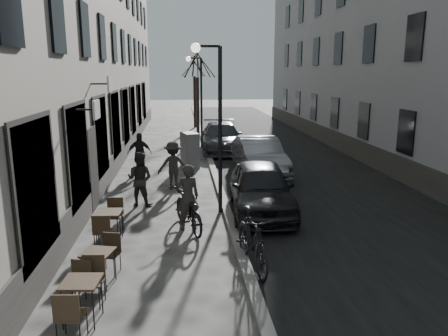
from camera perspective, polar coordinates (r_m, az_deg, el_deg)
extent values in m
plane|color=#34322F|center=(8.25, 3.43, -18.91)|extent=(120.00, 120.00, 0.00)
cube|color=black|center=(23.87, 6.61, 2.11)|extent=(7.30, 60.00, 0.00)
cube|color=slate|center=(23.37, -2.18, 2.11)|extent=(0.25, 60.00, 0.12)
cylinder|color=black|center=(13.12, -0.51, 4.67)|extent=(0.12, 0.12, 5.00)
cylinder|color=black|center=(12.99, -2.12, 15.63)|extent=(0.70, 0.08, 0.08)
sphere|color=#FFF2CC|center=(12.97, -3.72, 15.40)|extent=(0.28, 0.28, 0.28)
cylinder|color=black|center=(25.04, -2.96, 8.43)|extent=(0.12, 0.12, 5.00)
cylinder|color=black|center=(24.97, -3.86, 14.15)|extent=(0.70, 0.08, 0.08)
sphere|color=#FFF2CC|center=(24.96, -4.68, 14.02)|extent=(0.28, 0.28, 0.28)
cylinder|color=black|center=(28.06, -3.45, 7.74)|extent=(0.20, 0.20, 3.90)
cylinder|color=black|center=(34.04, -3.84, 8.59)|extent=(0.20, 0.20, 3.90)
cube|color=black|center=(8.15, -18.19, -13.94)|extent=(0.69, 0.69, 0.04)
cylinder|color=black|center=(8.19, -20.43, -17.04)|extent=(0.02, 0.02, 0.73)
cylinder|color=black|center=(8.03, -16.70, -17.39)|extent=(0.02, 0.02, 0.73)
cylinder|color=black|center=(8.62, -19.20, -15.36)|extent=(0.02, 0.02, 0.73)
cylinder|color=black|center=(8.47, -15.67, -15.63)|extent=(0.02, 0.02, 0.73)
cube|color=black|center=(9.38, -16.15, -10.53)|extent=(0.72, 0.72, 0.04)
cylinder|color=black|center=(9.43, -18.06, -12.94)|extent=(0.02, 0.02, 0.69)
cylinder|color=black|center=(9.22, -15.24, -13.34)|extent=(0.02, 0.02, 0.69)
cylinder|color=black|center=(9.83, -16.74, -11.77)|extent=(0.02, 0.02, 0.69)
cylinder|color=black|center=(9.63, -14.02, -12.12)|extent=(0.02, 0.02, 0.69)
cube|color=black|center=(11.60, -14.85, -5.61)|extent=(0.69, 0.69, 0.04)
cylinder|color=black|center=(11.54, -16.36, -7.87)|extent=(0.02, 0.02, 0.75)
cylinder|color=black|center=(11.42, -13.72, -7.94)|extent=(0.02, 0.02, 0.75)
cylinder|color=black|center=(12.04, -15.70, -6.98)|extent=(0.02, 0.02, 0.75)
cylinder|color=black|center=(11.91, -13.17, -7.04)|extent=(0.02, 0.02, 0.75)
cube|color=slate|center=(19.91, -4.49, 2.37)|extent=(0.88, 1.18, 1.58)
imported|color=black|center=(12.11, -4.74, -5.46)|extent=(1.35, 2.28, 1.13)
imported|color=#2A2624|center=(12.00, -4.77, -3.83)|extent=(0.77, 0.62, 1.85)
imported|color=#272522|center=(14.41, -10.94, -1.39)|extent=(1.03, 0.92, 1.77)
imported|color=black|center=(16.23, -6.65, 0.34)|extent=(1.19, 0.73, 1.78)
imported|color=black|center=(18.97, -10.98, 1.93)|extent=(1.07, 0.57, 1.75)
imported|color=black|center=(13.51, 4.87, -2.60)|extent=(2.16, 4.69, 1.56)
imported|color=gray|center=(18.58, 4.62, 1.58)|extent=(1.86, 4.77, 1.55)
imported|color=#31333A|center=(23.81, -0.34, 4.04)|extent=(2.30, 5.36, 1.54)
imported|color=black|center=(9.78, 3.69, -9.37)|extent=(0.90, 2.25, 1.31)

